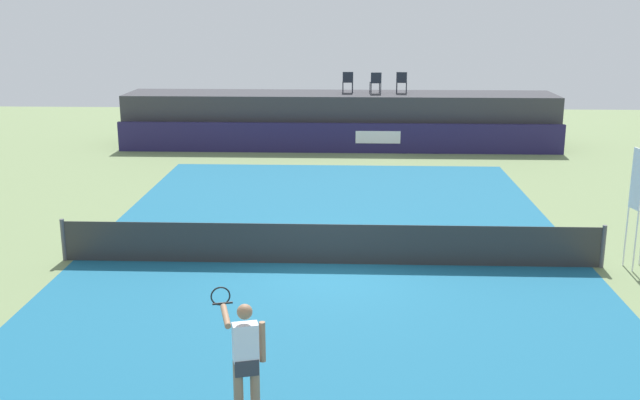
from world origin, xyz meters
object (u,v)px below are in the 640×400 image
object	(u,v)px
spectator_chair_left	(376,82)
spectator_chair_center	(402,81)
umpire_chair	(639,201)
net_post_far	(603,247)
tennis_ball	(162,238)
net_post_near	(63,240)
tennis_player	(245,357)
spectator_chair_far_left	(348,81)

from	to	relation	value
spectator_chair_left	spectator_chair_center	world-z (taller)	same
umpire_chair	net_post_far	xyz separation A→B (m)	(-0.67, 0.02, -1.09)
tennis_ball	spectator_chair_center	bearing A→B (deg)	63.33
spectator_chair_center	net_post_near	size ratio (longest dim) A/B	0.89
spectator_chair_center	umpire_chair	bearing A→B (deg)	-74.51
tennis_player	tennis_ball	world-z (taller)	tennis_player
spectator_chair_center	net_post_near	xyz separation A→B (m)	(-8.79, -15.43, -2.19)
net_post_near	spectator_chair_center	bearing A→B (deg)	60.32
net_post_near	tennis_player	bearing A→B (deg)	-52.27
spectator_chair_far_left	net_post_far	distance (m)	16.66
tennis_player	spectator_chair_center	bearing A→B (deg)	80.77
spectator_chair_left	net_post_far	distance (m)	16.06
net_post_far	tennis_player	xyz separation A→B (m)	(-7.21, -6.71, 0.46)
spectator_chair_far_left	tennis_player	size ratio (longest dim) A/B	0.50
umpire_chair	spectator_chair_far_left	bearing A→B (deg)	112.94
tennis_ball	tennis_player	bearing A→B (deg)	-68.47
spectator_chair_far_left	tennis_ball	xyz separation A→B (m)	(-4.64, -13.77, -2.66)
umpire_chair	tennis_player	bearing A→B (deg)	-139.65
net_post_near	net_post_far	bearing A→B (deg)	0.00
umpire_chair	net_post_near	size ratio (longest dim) A/B	2.76
net_post_near	tennis_player	size ratio (longest dim) A/B	0.56
tennis_player	tennis_ball	xyz separation A→B (m)	(-3.31, 8.39, -0.92)
net_post_near	spectator_chair_left	bearing A→B (deg)	63.15
spectator_chair_far_left	tennis_player	bearing A→B (deg)	-93.45
spectator_chair_left	net_post_far	xyz separation A→B (m)	(4.70, -15.20, -2.19)
umpire_chair	net_post_far	distance (m)	1.28
spectator_chair_far_left	spectator_chair_left	distance (m)	1.19
spectator_chair_far_left	umpire_chair	distance (m)	16.82
spectator_chair_far_left	net_post_far	xyz separation A→B (m)	(5.87, -15.44, -2.19)
spectator_chair_far_left	tennis_ball	world-z (taller)	spectator_chair_far_left
spectator_chair_left	net_post_near	world-z (taller)	spectator_chair_left
spectator_chair_left	net_post_far	world-z (taller)	spectator_chair_left
net_post_far	tennis_ball	world-z (taller)	net_post_far
spectator_chair_center	net_post_far	bearing A→B (deg)	-76.84
umpire_chair	net_post_far	world-z (taller)	umpire_chair
umpire_chair	spectator_chair_center	bearing A→B (deg)	105.49
spectator_chair_far_left	net_post_far	size ratio (longest dim) A/B	0.89
spectator_chair_far_left	tennis_player	distance (m)	22.26
tennis_player	net_post_near	bearing A→B (deg)	127.73
spectator_chair_far_left	tennis_player	world-z (taller)	spectator_chair_far_left
spectator_chair_far_left	spectator_chair_center	distance (m)	2.26
spectator_chair_center	net_post_far	distance (m)	15.99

